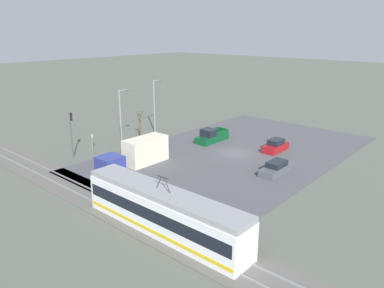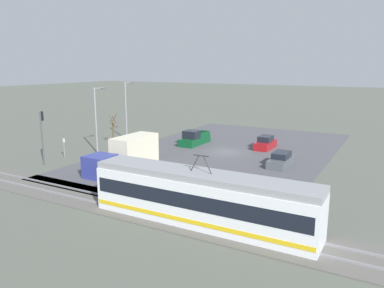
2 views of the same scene
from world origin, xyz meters
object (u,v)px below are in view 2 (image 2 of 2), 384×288
at_px(street_lamp_mid_block, 97,116).
at_px(light_rail_tram, 201,199).
at_px(sedan_car_0, 281,160).
at_px(traffic_light_pole, 42,131).
at_px(sedan_car_1, 265,143).
at_px(street_tree, 113,131).
at_px(pickup_truck, 194,139).
at_px(no_parking_sign, 64,146).
at_px(street_lamp_near_crossing, 127,107).
at_px(box_truck, 127,154).

bearing_deg(street_lamp_mid_block, light_rail_tram, 149.06).
bearing_deg(sedan_car_0, light_rail_tram, 88.35).
bearing_deg(traffic_light_pole, sedan_car_1, -133.67).
bearing_deg(street_tree, pickup_truck, -149.66).
height_order(sedan_car_1, traffic_light_pole, traffic_light_pole).
bearing_deg(no_parking_sign, sedan_car_0, -158.95).
distance_m(sedan_car_0, street_tree, 22.28).
bearing_deg(street_tree, sedan_car_0, -178.93).
bearing_deg(street_lamp_mid_block, traffic_light_pole, 80.94).
distance_m(traffic_light_pole, street_tree, 11.41).
height_order(light_rail_tram, no_parking_sign, light_rail_tram).
distance_m(street_tree, street_lamp_near_crossing, 4.76).
height_order(light_rail_tram, traffic_light_pole, traffic_light_pole).
relative_size(box_truck, street_lamp_mid_block, 1.17).
height_order(light_rail_tram, street_lamp_near_crossing, street_lamp_near_crossing).
relative_size(light_rail_tram, no_parking_sign, 6.82).
bearing_deg(pickup_truck, no_parking_sign, 55.62).
relative_size(light_rail_tram, street_lamp_mid_block, 1.99).
height_order(sedan_car_0, sedan_car_1, sedan_car_1).
relative_size(street_tree, street_lamp_near_crossing, 0.51).
xyz_separation_m(sedan_car_0, traffic_light_pole, (21.96, 11.68, 2.96)).
height_order(sedan_car_0, traffic_light_pole, traffic_light_pole).
height_order(street_lamp_near_crossing, street_lamp_mid_block, street_lamp_near_crossing).
relative_size(pickup_truck, traffic_light_pole, 0.94).
bearing_deg(sedan_car_1, traffic_light_pole, -133.67).
relative_size(street_lamp_near_crossing, street_lamp_mid_block, 1.04).
relative_size(pickup_truck, street_lamp_mid_block, 0.68).
relative_size(light_rail_tram, street_tree, 3.73).
relative_size(sedan_car_0, sedan_car_1, 1.12).
height_order(box_truck, sedan_car_1, box_truck).
relative_size(street_tree, street_lamp_mid_block, 0.53).
height_order(pickup_truck, no_parking_sign, no_parking_sign).
height_order(light_rail_tram, sedan_car_0, light_rail_tram).
height_order(traffic_light_pole, street_lamp_near_crossing, street_lamp_near_crossing).
xyz_separation_m(pickup_truck, street_lamp_near_crossing, (9.85, 1.55, 3.86)).
distance_m(traffic_light_pole, street_lamp_near_crossing, 15.14).
bearing_deg(no_parking_sign, sedan_car_1, -139.42).
height_order(box_truck, pickup_truck, box_truck).
distance_m(light_rail_tram, box_truck, 15.56).
relative_size(light_rail_tram, street_lamp_near_crossing, 1.91).
distance_m(sedan_car_1, street_lamp_mid_block, 20.87).
bearing_deg(traffic_light_pole, box_truck, -158.87).
relative_size(street_lamp_near_crossing, no_parking_sign, 3.57).
height_order(street_tree, street_lamp_mid_block, street_lamp_mid_block).
bearing_deg(no_parking_sign, street_lamp_near_crossing, -87.25).
bearing_deg(sedan_car_0, traffic_light_pole, 28.01).
xyz_separation_m(sedan_car_0, no_parking_sign, (22.36, 8.60, 0.71)).
bearing_deg(street_lamp_near_crossing, sedan_car_0, 171.59).
xyz_separation_m(light_rail_tram, street_lamp_near_crossing, (22.45, -20.33, 2.91)).
xyz_separation_m(box_truck, traffic_light_pole, (8.45, 3.27, 2.14)).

